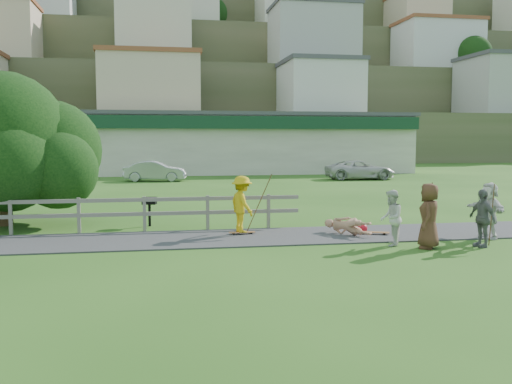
% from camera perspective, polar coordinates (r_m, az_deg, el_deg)
% --- Properties ---
extents(ground, '(260.00, 260.00, 0.00)m').
position_cam_1_polar(ground, '(15.27, -3.70, -5.67)').
color(ground, '#295518').
rests_on(ground, ground).
extents(path, '(34.00, 3.00, 0.04)m').
position_cam_1_polar(path, '(16.74, -4.27, -4.63)').
color(path, '#333335').
rests_on(path, ground).
extents(fence, '(15.05, 0.10, 1.10)m').
position_cam_1_polar(fence, '(18.57, -19.20, -1.74)').
color(fence, '#635F57').
rests_on(fence, ground).
extents(strip_mall, '(32.50, 10.75, 5.10)m').
position_cam_1_polar(strip_mall, '(50.16, -3.64, 4.95)').
color(strip_mall, '#BAB3A3').
rests_on(strip_mall, ground).
extents(hillside, '(220.00, 67.00, 47.50)m').
position_cam_1_polar(hillside, '(106.84, -9.35, 11.46)').
color(hillside, '#45512F').
rests_on(hillside, ground).
extents(skater_rider, '(0.95, 1.25, 1.71)m').
position_cam_1_polar(skater_rider, '(17.19, -1.41, -1.54)').
color(skater_rider, gold).
rests_on(skater_rider, ground).
extents(skater_fallen, '(1.57, 1.19, 0.59)m').
position_cam_1_polar(skater_fallen, '(17.41, 9.15, -3.38)').
color(skater_fallen, tan).
rests_on(skater_fallen, ground).
extents(spectator_a, '(0.85, 0.93, 1.53)m').
position_cam_1_polar(spectator_a, '(15.96, 13.36, -2.54)').
color(spectator_a, silver).
rests_on(spectator_a, ground).
extents(spectator_b, '(0.52, 0.97, 1.57)m').
position_cam_1_polar(spectator_b, '(16.52, 21.66, -2.44)').
color(spectator_b, slate).
rests_on(spectator_b, ground).
extents(spectator_c, '(0.92, 1.02, 1.74)m').
position_cam_1_polar(spectator_c, '(15.82, 16.91, -2.31)').
color(spectator_c, '#553322').
rests_on(spectator_c, ground).
extents(spectator_d, '(0.65, 1.58, 1.66)m').
position_cam_1_polar(spectator_d, '(17.96, 22.27, -1.72)').
color(spectator_d, silver).
rests_on(spectator_d, ground).
extents(car_silver, '(4.38, 2.01, 1.39)m').
position_cam_1_polar(car_silver, '(39.90, -10.07, 2.07)').
color(car_silver, '#A7A9AF').
rests_on(car_silver, ground).
extents(car_white, '(5.03, 2.48, 1.37)m').
position_cam_1_polar(car_white, '(41.60, 10.38, 2.19)').
color(car_white, silver).
rests_on(car_white, ground).
extents(tree, '(7.14, 7.14, 4.23)m').
position_cam_1_polar(tree, '(20.89, -24.02, 2.69)').
color(tree, black).
rests_on(tree, ground).
extents(bbq, '(0.51, 0.43, 0.98)m').
position_cam_1_polar(bbq, '(19.36, -10.60, -1.95)').
color(bbq, black).
rests_on(bbq, ground).
extents(longboard_rider, '(0.80, 0.22, 0.09)m').
position_cam_1_polar(longboard_rider, '(17.31, -1.41, -4.21)').
color(longboard_rider, brown).
rests_on(longboard_rider, ground).
extents(longboard_fallen, '(0.93, 0.55, 0.10)m').
position_cam_1_polar(longboard_fallen, '(17.64, 11.71, -4.12)').
color(longboard_fallen, brown).
rests_on(longboard_fallen, ground).
extents(helmet, '(0.32, 0.32, 0.32)m').
position_cam_1_polar(helmet, '(17.96, 10.59, -3.58)').
color(helmet, red).
rests_on(helmet, ground).
extents(pole_rider, '(0.03, 0.03, 2.00)m').
position_cam_1_polar(pole_rider, '(17.67, 0.31, -0.89)').
color(pole_rider, brown).
rests_on(pole_rider, ground).
extents(pole_spec_left, '(0.03, 0.03, 1.74)m').
position_cam_1_polar(pole_spec_left, '(16.31, 17.30, -2.10)').
color(pole_spec_left, brown).
rests_on(pole_spec_left, ground).
extents(pole_spec_right, '(0.03, 0.03, 1.69)m').
position_cam_1_polar(pole_spec_right, '(16.84, 22.50, -2.13)').
color(pole_spec_right, brown).
rests_on(pole_spec_right, ground).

